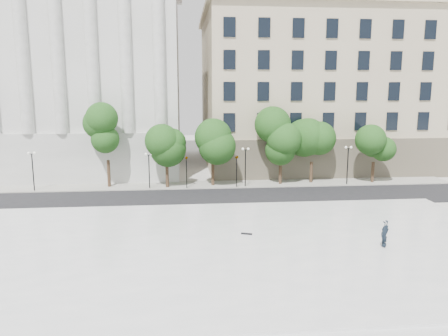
{
  "coord_description": "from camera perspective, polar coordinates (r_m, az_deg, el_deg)",
  "views": [
    {
      "loc": [
        -1.46,
        -25.3,
        10.98
      ],
      "look_at": [
        1.87,
        10.0,
        4.55
      ],
      "focal_mm": 35.0,
      "sensor_mm": 36.0,
      "label": 1
    }
  ],
  "objects": [
    {
      "name": "traffic_light_west",
      "position": [
        48.17,
        -4.94,
        1.43
      ],
      "size": [
        0.85,
        1.55,
        4.12
      ],
      "color": "black",
      "rests_on": "ground"
    },
    {
      "name": "ground",
      "position": [
        27.62,
        -1.97,
        -13.16
      ],
      "size": [
        160.0,
        160.0,
        0.0
      ],
      "primitive_type": "plane",
      "color": "beige",
      "rests_on": "ground"
    },
    {
      "name": "person_lying",
      "position": [
        31.78,
        20.15,
        -9.25
      ],
      "size": [
        1.59,
        1.89,
        0.5
      ],
      "primitive_type": "imported",
      "rotation": [
        -1.54,
        0.0,
        0.6
      ],
      "color": "black",
      "rests_on": "plaza"
    },
    {
      "name": "building_east",
      "position": [
        67.7,
        13.3,
        10.15
      ],
      "size": [
        36.0,
        26.15,
        23.0
      ],
      "color": "#B9AD8D",
      "rests_on": "ground"
    },
    {
      "name": "traffic_light_east",
      "position": [
        48.52,
        1.67,
        1.63
      ],
      "size": [
        1.04,
        1.72,
        4.19
      ],
      "color": "black",
      "rests_on": "ground"
    },
    {
      "name": "far_sidewalk",
      "position": [
        50.51,
        -3.61,
        -2.22
      ],
      "size": [
        60.0,
        4.0,
        0.12
      ],
      "primitive_type": "cube",
      "color": "#A7A59A",
      "rests_on": "ground"
    },
    {
      "name": "skateboard",
      "position": [
        32.49,
        2.97,
        -8.57
      ],
      "size": [
        0.83,
        0.46,
        0.08
      ],
      "primitive_type": "cube",
      "rotation": [
        0.0,
        0.0,
        -0.33
      ],
      "color": "black",
      "rests_on": "plaza"
    },
    {
      "name": "street_trees",
      "position": [
        49.72,
        2.23,
        3.37
      ],
      "size": [
        34.29,
        4.93,
        7.69
      ],
      "color": "#382619",
      "rests_on": "ground"
    },
    {
      "name": "lamp_posts",
      "position": [
        48.58,
        -3.39,
        0.83
      ],
      "size": [
        35.89,
        0.28,
        4.56
      ],
      "color": "black",
      "rests_on": "ground"
    },
    {
      "name": "plaza",
      "position": [
        30.31,
        -2.32,
        -10.51
      ],
      "size": [
        44.0,
        22.0,
        0.45
      ],
      "primitive_type": "cube",
      "color": "white",
      "rests_on": "ground"
    },
    {
      "name": "building_west",
      "position": [
        65.76,
        -19.46,
        11.37
      ],
      "size": [
        31.5,
        27.65,
        25.6
      ],
      "color": "silver",
      "rests_on": "ground"
    },
    {
      "name": "street",
      "position": [
        44.69,
        -3.37,
        -3.95
      ],
      "size": [
        60.0,
        8.0,
        0.02
      ],
      "primitive_type": "cube",
      "color": "black",
      "rests_on": "ground"
    }
  ]
}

